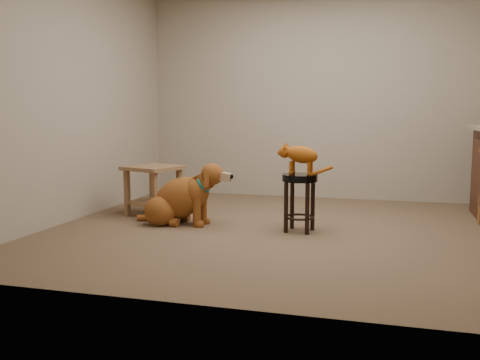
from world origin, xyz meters
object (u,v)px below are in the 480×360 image
(tabby_kitten, at_px, (299,155))
(padded_stool, at_px, (300,191))
(golden_retriever, at_px, (181,200))
(side_table, at_px, (153,183))

(tabby_kitten, bearing_deg, padded_stool, -5.72)
(padded_stool, height_order, tabby_kitten, tabby_kitten)
(padded_stool, xyz_separation_m, golden_retriever, (-1.16, 0.01, -0.13))
(padded_stool, relative_size, tabby_kitten, 1.03)
(padded_stool, height_order, side_table, padded_stool)
(golden_retriever, bearing_deg, side_table, 143.13)
(padded_stool, relative_size, golden_retriever, 0.51)
(padded_stool, distance_m, golden_retriever, 1.16)
(side_table, bearing_deg, padded_stool, -12.96)
(padded_stool, bearing_deg, golden_retriever, 179.31)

